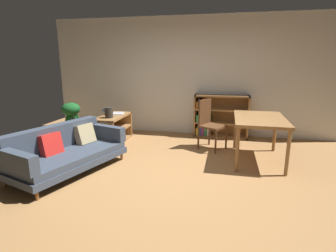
{
  "coord_description": "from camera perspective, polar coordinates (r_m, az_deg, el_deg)",
  "views": [
    {
      "loc": [
        0.81,
        -3.57,
        1.69
      ],
      "look_at": [
        -0.13,
        0.65,
        0.64
      ],
      "focal_mm": 28.52,
      "sensor_mm": 36.0,
      "label": 1
    }
  ],
  "objects": [
    {
      "name": "media_console",
      "position": [
        5.82,
        -11.64,
        -0.6
      ],
      "size": [
        0.47,
        1.04,
        0.58
      ],
      "color": "olive",
      "rests_on": "ground_plane"
    },
    {
      "name": "dining_chair_near",
      "position": [
        5.3,
        8.84,
        0.86
      ],
      "size": [
        0.59,
        0.58,
        0.97
      ],
      "color": "#56351E",
      "rests_on": "ground_plane"
    },
    {
      "name": "dining_table",
      "position": [
        4.8,
        18.98,
        0.79
      ],
      "size": [
        0.83,
        1.3,
        0.77
      ],
      "color": "olive",
      "rests_on": "ground_plane"
    },
    {
      "name": "fabric_couch",
      "position": [
        4.49,
        -21.07,
        -4.87
      ],
      "size": [
        1.34,
        1.96,
        0.71
      ],
      "color": "brown",
      "rests_on": "ground_plane"
    },
    {
      "name": "ground_plane",
      "position": [
        4.03,
        -0.18,
        -11.16
      ],
      "size": [
        8.16,
        8.16,
        0.0
      ],
      "primitive_type": "plane",
      "color": "#9E7042"
    },
    {
      "name": "back_wall_panel",
      "position": [
        6.33,
        5.28,
        10.47
      ],
      "size": [
        6.8,
        0.1,
        2.7
      ],
      "primitive_type": "cube",
      "color": "silver",
      "rests_on": "ground_plane"
    },
    {
      "name": "desk_speaker",
      "position": [
        5.53,
        -12.51,
        2.83
      ],
      "size": [
        0.16,
        0.16,
        0.21
      ],
      "color": "#2D2823",
      "rests_on": "media_console"
    },
    {
      "name": "bookshelf",
      "position": [
        6.22,
        10.41,
        2.04
      ],
      "size": [
        1.21,
        0.31,
        0.96
      ],
      "color": "olive",
      "rests_on": "ground_plane"
    },
    {
      "name": "potted_floor_plant",
      "position": [
        6.12,
        -19.92,
        1.97
      ],
      "size": [
        0.52,
        0.45,
        0.84
      ],
      "color": "#9E9389",
      "rests_on": "ground_plane"
    },
    {
      "name": "open_laptop",
      "position": [
        5.95,
        -11.41,
        2.85
      ],
      "size": [
        0.51,
        0.4,
        0.11
      ],
      "color": "silver",
      "rests_on": "media_console"
    }
  ]
}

